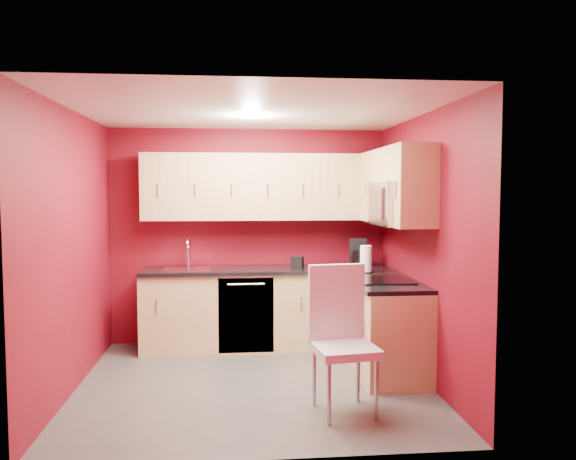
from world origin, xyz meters
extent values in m
plane|color=#484543|center=(0.00, 0.00, 0.00)|extent=(3.20, 3.20, 0.00)
plane|color=white|center=(0.00, 0.00, 2.50)|extent=(3.20, 3.20, 0.00)
plane|color=maroon|center=(0.00, 1.50, 1.25)|extent=(3.20, 0.00, 3.20)
plane|color=maroon|center=(0.00, -1.50, 1.25)|extent=(3.20, 0.00, 3.20)
plane|color=maroon|center=(-1.60, 0.00, 1.25)|extent=(0.00, 3.00, 3.00)
plane|color=maroon|center=(1.60, 0.00, 1.25)|extent=(0.00, 3.00, 3.00)
cube|color=#D9B77C|center=(0.20, 1.20, 0.43)|extent=(2.80, 0.60, 0.87)
cube|color=#D9B77C|center=(1.30, 0.25, 0.43)|extent=(0.60, 1.30, 0.87)
cube|color=black|center=(0.20, 1.19, 0.89)|extent=(2.80, 0.63, 0.04)
cube|color=black|center=(1.29, 0.23, 0.89)|extent=(0.63, 1.27, 0.04)
cube|color=tan|center=(0.20, 1.32, 1.83)|extent=(2.80, 0.35, 0.75)
cube|color=tan|center=(1.43, 0.86, 1.83)|extent=(0.35, 0.57, 0.75)
cube|color=tan|center=(1.43, -0.29, 1.83)|extent=(0.35, 0.22, 0.75)
cube|color=tan|center=(1.43, 0.20, 2.04)|extent=(0.35, 0.76, 0.33)
cube|color=silver|center=(1.40, 0.20, 1.66)|extent=(0.40, 0.76, 0.42)
cube|color=black|center=(1.21, 0.20, 1.66)|extent=(0.02, 0.62, 0.33)
cylinder|color=silver|center=(1.19, -0.03, 1.66)|extent=(0.02, 0.02, 0.29)
cube|color=black|center=(1.28, 0.20, 0.92)|extent=(0.50, 0.55, 0.01)
cube|color=silver|center=(-0.70, 1.18, 0.91)|extent=(0.52, 0.42, 0.02)
cylinder|color=silver|center=(-0.70, 1.38, 1.04)|extent=(0.02, 0.02, 0.26)
torus|color=silver|center=(-0.70, 1.31, 1.17)|extent=(0.02, 0.16, 0.16)
cylinder|color=silver|center=(-0.70, 1.24, 1.11)|extent=(0.02, 0.02, 0.12)
cube|color=black|center=(-0.05, 0.91, 0.43)|extent=(0.60, 0.02, 0.82)
cylinder|color=white|center=(0.00, 0.30, 2.48)|extent=(0.20, 0.20, 0.01)
camera|label=1|loc=(-0.17, -5.10, 1.78)|focal=35.00mm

